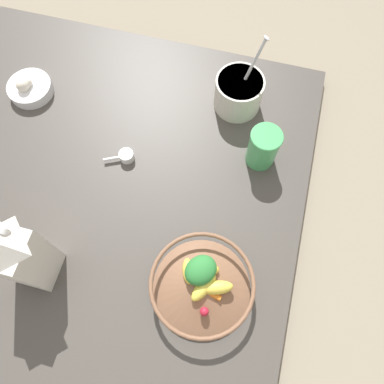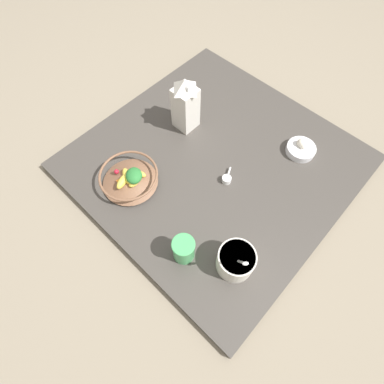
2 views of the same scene
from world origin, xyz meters
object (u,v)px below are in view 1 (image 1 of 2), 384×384
Objects in this scene: yogurt_tub at (239,92)px; garlic_bowl at (30,88)px; milk_carton at (18,256)px; drinking_cup at (263,147)px; fruit_bowl at (202,284)px.

yogurt_tub is 1.80× the size of garlic_bowl.
garlic_bowl is at bearing -63.72° from milk_carton.
yogurt_tub is 0.60m from garlic_bowl.
milk_carton is at bearing 58.62° from yogurt_tub.
drinking_cup is (-0.45, -0.42, -0.07)m from milk_carton.
milk_carton is at bearing 43.28° from drinking_cup.
milk_carton is 2.19× the size of drinking_cup.
fruit_bowl is 0.74m from garlic_bowl.
yogurt_tub reaches higher than drinking_cup.
fruit_bowl is 2.02× the size of drinking_cup.
fruit_bowl reaches higher than garlic_bowl.
fruit_bowl is 1.05× the size of yogurt_tub.
drinking_cup is (-0.10, 0.16, 0.01)m from yogurt_tub.
milk_carton is 2.05× the size of garlic_bowl.
garlic_bowl is at bearing -34.04° from fruit_bowl.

